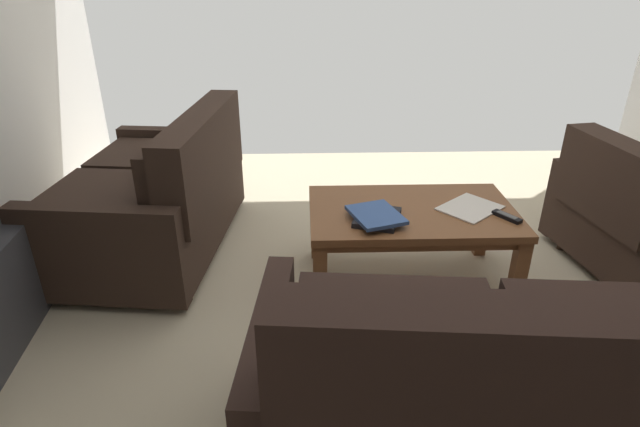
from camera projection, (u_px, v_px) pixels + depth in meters
The scene contains 7 objects.
ground_plane at pixel (419, 309), 2.75m from camera, with size 4.98×4.95×0.01m, color beige.
sofa_main at pixel (518, 394), 1.69m from camera, with size 1.83×0.96×0.92m.
loveseat_near at pixel (158, 196), 3.16m from camera, with size 1.04×1.49×0.89m.
coffee_table at pixel (411, 220), 2.81m from camera, with size 1.11×0.67×0.46m.
book_stack at pixel (377, 216), 2.64m from camera, with size 0.31×0.35×0.05m.
tv_remote at pixel (507, 217), 2.67m from camera, with size 0.13×0.16×0.02m.
loose_magazine at pixel (470, 208), 2.78m from camera, with size 0.25×0.31×0.01m, color silver.
Camera 1 is at (0.60, 2.22, 1.66)m, focal length 28.87 mm.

